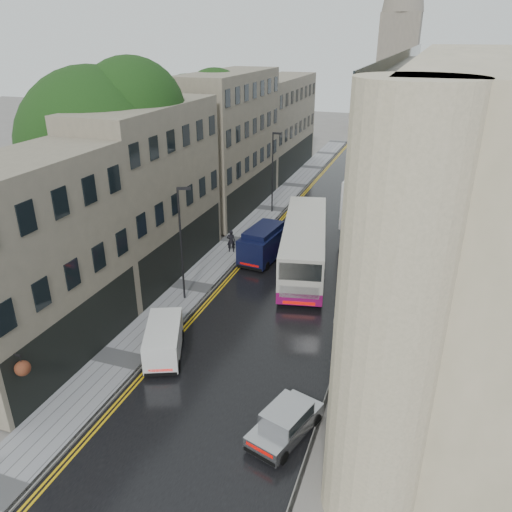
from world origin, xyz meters
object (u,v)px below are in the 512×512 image
Objects in this scene: silver_hatchback at (252,432)px; lamp_post_far at (272,173)px; white_van at (145,357)px; navy_van at (242,248)px; white_lorry at (347,205)px; tree_far at (193,144)px; cream_bus at (282,265)px; lamp_post_near at (181,245)px; tree_near at (100,171)px; pedestrian at (231,241)px.

lamp_post_far reaches higher than silver_hatchback.
navy_van reaches higher than white_van.
white_lorry is 1.27× the size of lamp_post_far.
white_van is 0.76× the size of navy_van.
tree_far is 1.03× the size of cream_bus.
lamp_post_near is (-1.62, -5.76, 2.30)m from navy_van.
lamp_post_near reaches higher than navy_van.
lamp_post_far is (6.98, 14.98, -3.26)m from tree_near.
cream_bus is at bearing -98.79° from white_lorry.
cream_bus is 13.58m from silver_hatchback.
tree_far reaches higher than white_lorry.
tree_far reaches higher than silver_hatchback.
white_lorry is (14.17, 12.13, -4.54)m from tree_near.
tree_far is 29.68m from silver_hatchback.
silver_hatchback is at bearing -61.51° from navy_van.
lamp_post_near reaches higher than white_lorry.
cream_bus is 3.13× the size of white_van.
silver_hatchback is 7.00m from white_van.
silver_hatchback is 28.53m from lamp_post_far.
tree_near reaches higher than white_lorry.
navy_van is (-3.61, 2.42, -0.34)m from cream_bus.
tree_far is 13.52m from navy_van.
lamp_post_far is (-5.08, 14.01, 2.02)m from cream_bus.
cream_bus is 6.71m from pedestrian.
white_van is (-5.79, -21.67, -1.51)m from white_lorry.
navy_van is (8.15, -9.61, -4.91)m from tree_far.
lamp_post_near is at bearing -114.95° from white_lorry.
tree_near is at bearing -116.75° from lamp_post_far.
cream_bus is 6.51m from lamp_post_near.
white_lorry is at bearing -3.58° from tree_far.
tree_near is at bearing 138.69° from lamp_post_near.
lamp_post_near is at bearing -66.98° from tree_far.
navy_van is at bearing 110.90° from pedestrian.
lamp_post_far reaches higher than white_lorry.
pedestrian is (-7.28, -6.93, -1.43)m from white_lorry.
white_lorry is 2.36× the size of white_van.
white_lorry is 2.54× the size of silver_hatchback.
cream_bus is at bearing 10.36° from lamp_post_near.
tree_near is at bearing 172.83° from cream_bus.
lamp_post_far is at bearing 16.53° from tree_far.
white_van is 14.81m from pedestrian.
lamp_post_near reaches higher than pedestrian.
white_van is 0.54× the size of lamp_post_far.
cream_bus is at bearing 118.97° from silver_hatchback.
cream_bus reaches higher than navy_van.
tree_far is at bearing 137.08° from silver_hatchback.
white_lorry reaches higher than silver_hatchback.
lamp_post_far reaches higher than lamp_post_near.
cream_bus is at bearing -27.47° from navy_van.
navy_van is at bearing 66.45° from white_van.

